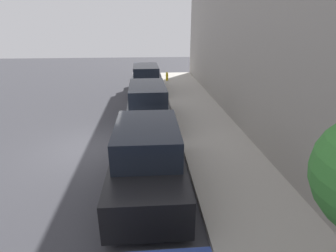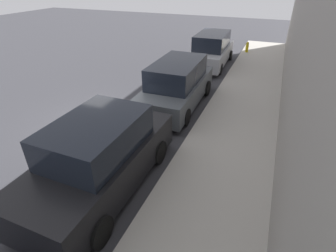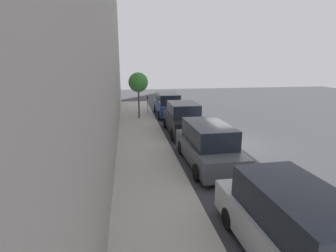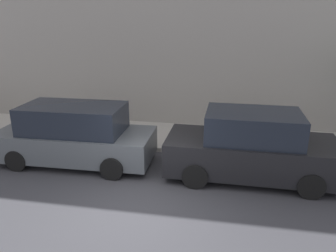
# 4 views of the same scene
# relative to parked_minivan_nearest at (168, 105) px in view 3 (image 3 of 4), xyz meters

# --- Properties ---
(ground_plane) EXTENTS (60.00, 60.00, 0.00)m
(ground_plane) POSITION_rel_parked_minivan_nearest_xyz_m (-2.26, 8.56, -0.92)
(ground_plane) COLOR #38383D
(sidewalk) EXTENTS (2.83, 32.00, 0.15)m
(sidewalk) POSITION_rel_parked_minivan_nearest_xyz_m (2.66, 8.56, -0.85)
(sidewalk) COLOR #B2ADA3
(sidewalk) RESTS_ON ground_plane
(building_facade) EXTENTS (2.00, 32.00, 10.16)m
(building_facade) POSITION_rel_parked_minivan_nearest_xyz_m (5.08, 8.56, 4.16)
(building_facade) COLOR gray
(building_facade) RESTS_ON ground_plane
(parked_minivan_nearest) EXTENTS (2.02, 4.91, 1.90)m
(parked_minivan_nearest) POSITION_rel_parked_minivan_nearest_xyz_m (0.00, 0.00, 0.00)
(parked_minivan_nearest) COLOR navy
(parked_minivan_nearest) RESTS_ON ground_plane
(parked_suv_second) EXTENTS (2.08, 4.81, 1.98)m
(parked_suv_second) POSITION_rel_parked_minivan_nearest_xyz_m (-0.08, 5.82, 0.01)
(parked_suv_second) COLOR black
(parked_suv_second) RESTS_ON ground_plane
(parked_minivan_third) EXTENTS (2.02, 4.94, 1.90)m
(parked_minivan_third) POSITION_rel_parked_minivan_nearest_xyz_m (-0.04, 11.23, 0.00)
(parked_minivan_third) COLOR #4C5156
(parked_minivan_third) RESTS_ON ground_plane
(parked_minivan_fourth) EXTENTS (2.04, 4.95, 1.90)m
(parked_minivan_fourth) POSITION_rel_parked_minivan_nearest_xyz_m (-0.13, 17.37, 0.00)
(parked_minivan_fourth) COLOR #B7BABF
(parked_minivan_fourth) RESTS_ON ground_plane
(parking_meter_near) EXTENTS (0.11, 0.15, 1.52)m
(parking_meter_near) POSITION_rel_parked_minivan_nearest_xyz_m (1.69, -0.47, 0.16)
(parking_meter_near) COLOR #ADADB2
(parking_meter_near) RESTS_ON sidewalk
(street_tree) EXTENTS (1.51, 1.51, 3.57)m
(street_tree) POSITION_rel_parked_minivan_nearest_xyz_m (2.54, 1.44, 2.03)
(street_tree) COLOR brown
(street_tree) RESTS_ON sidewalk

